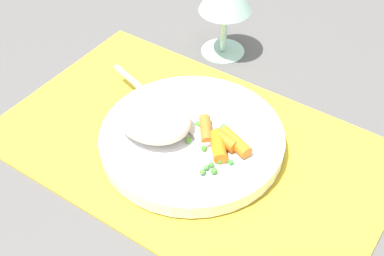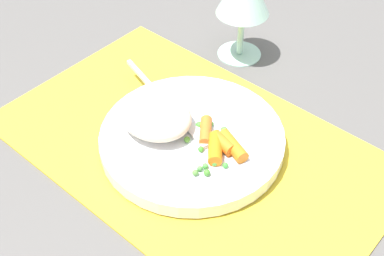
% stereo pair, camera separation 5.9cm
% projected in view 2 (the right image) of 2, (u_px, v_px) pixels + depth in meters
% --- Properties ---
extents(ground_plane, '(2.40, 2.40, 0.00)m').
position_uv_depth(ground_plane, '(192.00, 147.00, 0.69)').
color(ground_plane, '#565451').
extents(placemat, '(0.51, 0.32, 0.01)m').
position_uv_depth(placemat, '(192.00, 146.00, 0.69)').
color(placemat, gold).
rests_on(placemat, ground_plane).
extents(plate, '(0.24, 0.24, 0.02)m').
position_uv_depth(plate, '(192.00, 139.00, 0.68)').
color(plate, white).
rests_on(plate, placemat).
extents(rice_mound, '(0.10, 0.09, 0.04)m').
position_uv_depth(rice_mound, '(155.00, 115.00, 0.67)').
color(rice_mound, beige).
rests_on(rice_mound, plate).
extents(carrot_portion, '(0.09, 0.06, 0.02)m').
position_uv_depth(carrot_portion, '(220.00, 143.00, 0.65)').
color(carrot_portion, orange).
rests_on(carrot_portion, plate).
extents(pea_scatter, '(0.08, 0.09, 0.01)m').
position_uv_depth(pea_scatter, '(208.00, 147.00, 0.65)').
color(pea_scatter, '#528D3E').
rests_on(pea_scatter, plate).
extents(fork, '(0.21, 0.07, 0.01)m').
position_uv_depth(fork, '(172.00, 110.00, 0.70)').
color(fork, silver).
rests_on(fork, plate).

